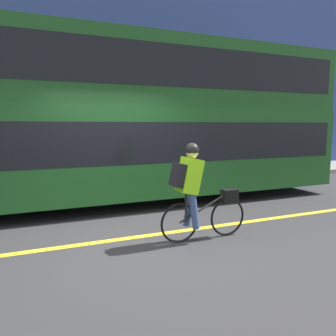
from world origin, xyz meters
TOP-DOWN VIEW (x-y plane):
  - ground_plane at (0.00, 0.00)m, footprint 80.00×80.00m
  - road_center_line at (0.00, 0.29)m, footprint 50.00×0.14m
  - sidewalk_curb at (0.00, 5.36)m, footprint 60.00×2.31m
  - building_facade at (0.00, 6.66)m, footprint 60.00×0.30m
  - bus at (0.84, 2.78)m, footprint 9.95×2.45m
  - cyclist_on_bike at (0.86, -0.21)m, footprint 1.51×0.32m
  - street_sign_post at (2.73, 5.24)m, footprint 0.36×0.09m

SIDE VIEW (x-z plane):
  - ground_plane at x=0.00m, z-range 0.00..0.00m
  - road_center_line at x=0.00m, z-range 0.00..0.01m
  - sidewalk_curb at x=0.00m, z-range 0.00..0.15m
  - cyclist_on_bike at x=0.86m, z-range 0.07..1.63m
  - street_sign_post at x=2.73m, z-range 0.30..2.74m
  - bus at x=0.84m, z-range 0.20..3.92m
  - building_facade at x=0.00m, z-range 0.00..7.42m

